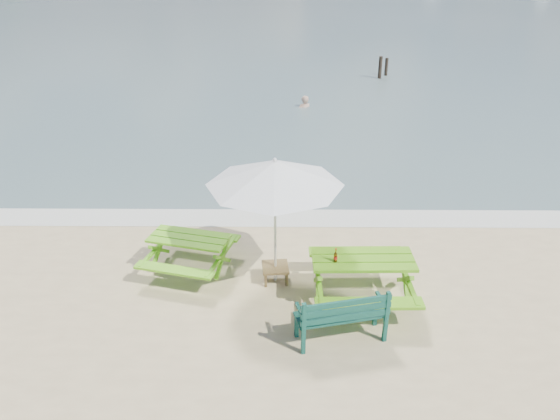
{
  "coord_description": "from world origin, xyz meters",
  "views": [
    {
      "loc": [
        -0.17,
        -6.82,
        5.81
      ],
      "look_at": [
        -0.25,
        3.0,
        1.0
      ],
      "focal_mm": 35.0,
      "sensor_mm": 36.0,
      "label": 1
    }
  ],
  "objects_px": {
    "side_table": "(275,273)",
    "patio_umbrella": "(275,173)",
    "park_bench": "(341,324)",
    "swimmer": "(304,116)",
    "beer_bottle": "(336,257)",
    "picnic_table_right": "(362,279)",
    "picnic_table_left": "(190,254)"
  },
  "relations": [
    {
      "from": "picnic_table_left",
      "to": "patio_umbrella",
      "type": "xyz_separation_m",
      "value": [
        1.67,
        -0.38,
        1.86
      ]
    },
    {
      "from": "picnic_table_right",
      "to": "park_bench",
      "type": "distance_m",
      "value": 1.21
    },
    {
      "from": "park_bench",
      "to": "side_table",
      "type": "xyz_separation_m",
      "value": [
        -1.08,
        1.69,
        -0.11
      ]
    },
    {
      "from": "park_bench",
      "to": "beer_bottle",
      "type": "xyz_separation_m",
      "value": [
        -0.03,
        1.0,
        0.66
      ]
    },
    {
      "from": "park_bench",
      "to": "picnic_table_left",
      "type": "bearing_deg",
      "value": 143.07
    },
    {
      "from": "picnic_table_left",
      "to": "side_table",
      "type": "xyz_separation_m",
      "value": [
        1.67,
        -0.38,
        -0.18
      ]
    },
    {
      "from": "side_table",
      "to": "park_bench",
      "type": "bearing_deg",
      "value": -57.41
    },
    {
      "from": "side_table",
      "to": "patio_umbrella",
      "type": "distance_m",
      "value": 2.05
    },
    {
      "from": "picnic_table_left",
      "to": "swimmer",
      "type": "height_order",
      "value": "picnic_table_left"
    },
    {
      "from": "park_bench",
      "to": "swimmer",
      "type": "distance_m",
      "value": 14.06
    },
    {
      "from": "side_table",
      "to": "patio_umbrella",
      "type": "xyz_separation_m",
      "value": [
        0.0,
        0.0,
        2.05
      ]
    },
    {
      "from": "picnic_table_right",
      "to": "beer_bottle",
      "type": "height_order",
      "value": "beer_bottle"
    },
    {
      "from": "picnic_table_left",
      "to": "swimmer",
      "type": "bearing_deg",
      "value": 77.69
    },
    {
      "from": "picnic_table_left",
      "to": "side_table",
      "type": "relative_size",
      "value": 3.77
    },
    {
      "from": "park_bench",
      "to": "beer_bottle",
      "type": "relative_size",
      "value": 6.11
    },
    {
      "from": "side_table",
      "to": "swimmer",
      "type": "height_order",
      "value": "swimmer"
    },
    {
      "from": "picnic_table_right",
      "to": "side_table",
      "type": "relative_size",
      "value": 3.76
    },
    {
      "from": "patio_umbrella",
      "to": "beer_bottle",
      "type": "xyz_separation_m",
      "value": [
        1.06,
        -0.7,
        -1.28
      ]
    },
    {
      "from": "swimmer",
      "to": "side_table",
      "type": "bearing_deg",
      "value": -94.36
    },
    {
      "from": "picnic_table_left",
      "to": "picnic_table_right",
      "type": "relative_size",
      "value": 1.0
    },
    {
      "from": "picnic_table_left",
      "to": "park_bench",
      "type": "height_order",
      "value": "park_bench"
    },
    {
      "from": "park_bench",
      "to": "beer_bottle",
      "type": "bearing_deg",
      "value": 91.63
    },
    {
      "from": "side_table",
      "to": "picnic_table_right",
      "type": "bearing_deg",
      "value": -20.55
    },
    {
      "from": "picnic_table_right",
      "to": "park_bench",
      "type": "relative_size",
      "value": 1.31
    },
    {
      "from": "park_bench",
      "to": "patio_umbrella",
      "type": "xyz_separation_m",
      "value": [
        -1.08,
        1.69,
        1.94
      ]
    },
    {
      "from": "swimmer",
      "to": "patio_umbrella",
      "type": "bearing_deg",
      "value": -94.36
    },
    {
      "from": "patio_umbrella",
      "to": "swimmer",
      "type": "height_order",
      "value": "patio_umbrella"
    },
    {
      "from": "beer_bottle",
      "to": "side_table",
      "type": "bearing_deg",
      "value": 146.53
    },
    {
      "from": "picnic_table_right",
      "to": "beer_bottle",
      "type": "xyz_separation_m",
      "value": [
        -0.5,
        -0.12,
        0.53
      ]
    },
    {
      "from": "picnic_table_left",
      "to": "park_bench",
      "type": "distance_m",
      "value": 3.45
    },
    {
      "from": "picnic_table_right",
      "to": "beer_bottle",
      "type": "bearing_deg",
      "value": -166.93
    },
    {
      "from": "picnic_table_left",
      "to": "side_table",
      "type": "bearing_deg",
      "value": -12.68
    }
  ]
}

